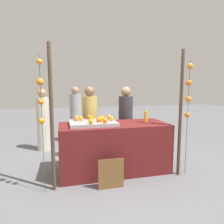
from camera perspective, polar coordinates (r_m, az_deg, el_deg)
ground_plane at (r=3.89m, az=0.56°, el=-16.48°), size 24.00×24.00×0.00m
stall_counter at (r=3.73m, az=0.57°, el=-10.18°), size 1.98×0.85×0.89m
orange_tray at (r=3.55m, az=-5.56°, el=-3.19°), size 0.83×0.62×0.06m
orange_0 at (r=3.76m, az=-0.84°, el=-1.43°), size 0.09×0.09×0.09m
orange_1 at (r=3.62m, az=-3.01°, el=-1.77°), size 0.09×0.09×0.09m
orange_2 at (r=3.64m, az=-10.42°, el=-1.95°), size 0.07×0.07×0.07m
orange_3 at (r=3.30m, az=-6.12°, el=-2.74°), size 0.08×0.08×0.08m
orange_4 at (r=3.65m, az=-6.05°, el=-1.80°), size 0.08×0.08×0.08m
orange_5 at (r=3.75m, az=-10.28°, el=-1.57°), size 0.09×0.09×0.09m
orange_6 at (r=3.66m, az=-9.01°, el=-1.86°), size 0.08×0.08×0.08m
orange_7 at (r=3.35m, az=-2.01°, el=-2.50°), size 0.09×0.09×0.09m
orange_8 at (r=3.46m, az=-3.93°, el=-2.21°), size 0.09×0.09×0.09m
orange_9 at (r=3.61m, az=-0.13°, el=-1.88°), size 0.08×0.08×0.08m
orange_10 at (r=3.77m, az=-6.60°, el=-1.43°), size 0.09×0.09×0.09m
orange_11 at (r=3.52m, az=-3.31°, el=-2.10°), size 0.08×0.08×0.08m
juice_bottle at (r=3.84m, az=9.73°, el=-1.29°), size 0.07×0.07×0.23m
chalkboard_sign at (r=3.18m, az=-0.29°, el=-17.55°), size 0.40×0.03×0.49m
vendor_left at (r=4.24m, az=-6.40°, el=-4.07°), size 0.32×0.32×1.58m
vendor_right at (r=4.44m, az=3.95°, el=-3.58°), size 0.32×0.32×1.58m
crowd_person_0 at (r=5.14m, az=-19.35°, el=-2.74°), size 0.31×0.31×1.53m
crowd_person_1 at (r=5.66m, az=-10.49°, el=-1.31°), size 0.32×0.32×1.58m
canopy_post_left at (r=3.02m, az=-17.09°, el=-1.96°), size 0.06×0.06×2.20m
canopy_post_right at (r=3.61m, az=19.26°, el=-0.60°), size 0.06×0.06×2.20m
garland_strand_left at (r=2.94m, az=-20.06°, el=5.33°), size 0.10×0.11×2.01m
garland_strand_right at (r=3.63m, az=21.38°, el=6.04°), size 0.11×0.11×2.01m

